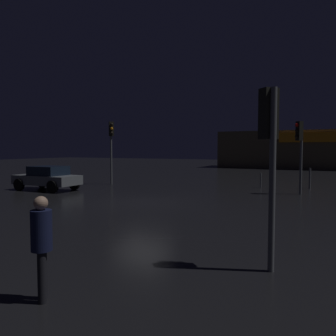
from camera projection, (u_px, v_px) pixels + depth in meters
The scene contains 9 objects.
ground_plane at pixel (142, 203), 15.47m from camera, with size 120.00×120.00×0.00m, color black.
store_building at pixel (308, 150), 41.81m from camera, with size 21.56×6.71×4.72m.
traffic_signal_opposite at pixel (269, 138), 6.78m from camera, with size 0.42×0.42×3.72m.
traffic_signal_cross_left at pixel (111, 139), 23.25m from camera, with size 0.42×0.42×4.38m.
traffic_signal_cross_right at pixel (300, 142), 18.13m from camera, with size 0.42×0.42×3.98m.
car_near at pixel (47, 178), 20.09m from camera, with size 4.05×2.03×1.46m.
pedestrian at pixel (42, 240), 5.44m from camera, with size 0.48×0.48×1.74m.
bollard_kerb_a at pixel (310, 179), 20.74m from camera, with size 0.12×0.12×1.28m, color #595B60.
bollard_kerb_b at pixel (261, 180), 21.36m from camera, with size 0.10×0.10×0.95m, color #595B60.
Camera 1 is at (7.87, -13.23, 2.51)m, focal length 35.72 mm.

